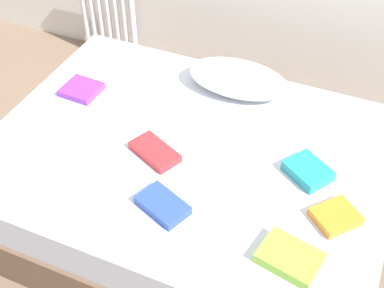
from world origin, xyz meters
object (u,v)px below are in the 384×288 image
textbook_blue (163,205)px  textbook_teal (308,171)px  bed (188,182)px  textbook_orange (336,216)px  textbook_purple (81,90)px  pillow (238,78)px  textbook_red (155,152)px  radiator (108,16)px  textbook_lime (290,258)px

textbook_blue → textbook_teal: (0.53, 0.45, 0.01)m
bed → textbook_orange: 0.82m
bed → textbook_orange: textbook_orange is taller
textbook_orange → textbook_teal: 0.27m
bed → textbook_purple: (-0.72, 0.18, 0.27)m
pillow → textbook_teal: (0.52, -0.49, -0.05)m
pillow → textbook_red: pillow is taller
radiator → textbook_blue: 2.02m
textbook_blue → radiator: bearing=149.4°
radiator → textbook_lime: bearing=-42.4°
pillow → textbook_blue: 0.94m
bed → radiator: 1.68m
pillow → textbook_red: 0.68m
bed → pillow: pillow is taller
textbook_red → pillow: bearing=98.2°
bed → radiator: bearing=134.2°
textbook_blue → textbook_red: bearing=144.2°
textbook_orange → textbook_teal: bearing=80.5°
textbook_lime → textbook_orange: size_ratio=1.31×
textbook_purple → textbook_blue: bearing=-33.8°
textbook_purple → textbook_orange: bearing=-10.2°
textbook_red → textbook_teal: textbook_teal is taller
textbook_blue → bed: bearing=119.7°
radiator → textbook_blue: radiator is taller
bed → textbook_blue: 0.49m
textbook_orange → textbook_red: bearing=127.8°
textbook_purple → textbook_teal: size_ratio=0.99×
bed → textbook_teal: textbook_teal is taller
bed → textbook_purple: bearing=166.3°
radiator → textbook_orange: radiator is taller
textbook_orange → textbook_blue: bearing=149.7°
textbook_lime → bed: bearing=156.5°
textbook_orange → textbook_red: (-0.89, 0.05, -0.00)m
textbook_purple → textbook_lime: size_ratio=0.82×
pillow → textbook_blue: bearing=-90.6°
bed → textbook_purple: textbook_purple is taller
textbook_orange → textbook_teal: size_ratio=0.92×
textbook_purple → radiator: bearing=116.2°
textbook_purple → textbook_lime: (1.36, -0.62, 0.01)m
radiator → pillow: pillow is taller
textbook_purple → textbook_red: size_ratio=0.79×
textbook_red → textbook_orange: bearing=21.4°
textbook_purple → textbook_orange: 1.52m
textbook_purple → textbook_orange: (1.48, -0.34, 0.00)m
radiator → textbook_blue: size_ratio=2.29×
textbook_red → radiator: bearing=153.1°
radiator → textbook_purple: radiator is taller
radiator → textbook_purple: 1.13m
textbook_lime → textbook_teal: size_ratio=1.20×
textbook_red → textbook_teal: 0.73m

